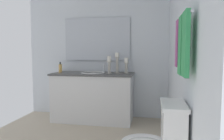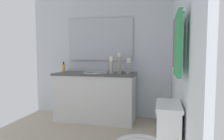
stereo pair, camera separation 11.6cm
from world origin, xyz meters
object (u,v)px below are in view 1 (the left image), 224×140
(vanity_cabinet, at_px, (93,97))
(candle_holder_mid, at_px, (109,64))
(towel_center, at_px, (181,46))
(towel_near_corner, at_px, (186,44))
(sink_basin, at_px, (93,75))
(towel_near_vanity, at_px, (178,44))
(mirror, at_px, (97,39))
(candle_holder_tall, at_px, (126,65))
(towel_bar, at_px, (184,19))
(candle_holder_short, at_px, (117,62))
(soap_bottle, at_px, (60,68))

(vanity_cabinet, distance_m, candle_holder_mid, 0.62)
(vanity_cabinet, height_order, towel_center, towel_center)
(towel_near_corner, bearing_deg, vanity_cabinet, -147.71)
(candle_holder_mid, xyz_separation_m, towel_near_corner, (1.81, 0.89, 0.25))
(sink_basin, relative_size, towel_near_vanity, 0.99)
(sink_basin, xyz_separation_m, towel_near_corner, (1.87, 1.18, 0.44))
(vanity_cabinet, xyz_separation_m, candle_holder_mid, (0.05, 0.29, 0.55))
(towel_near_vanity, xyz_separation_m, towel_center, (0.21, 0.00, -0.02))
(mirror, bearing_deg, sink_basin, 0.20)
(sink_basin, distance_m, candle_holder_tall, 0.58)
(vanity_cabinet, height_order, candle_holder_mid, candle_holder_mid)
(candle_holder_tall, height_order, candle_holder_mid, candle_holder_mid)
(towel_bar, bearing_deg, towel_near_corner, -4.79)
(sink_basin, xyz_separation_m, candle_holder_short, (-0.02, 0.40, 0.22))
(vanity_cabinet, distance_m, towel_center, 2.18)
(candle_holder_short, distance_m, towel_near_corner, 2.06)
(sink_basin, bearing_deg, towel_bar, 35.91)
(vanity_cabinet, xyz_separation_m, towel_near_corner, (1.87, 1.18, 0.80))
(mirror, relative_size, towel_near_corner, 2.62)
(candle_holder_short, relative_size, soap_bottle, 1.87)
(vanity_cabinet, bearing_deg, candle_holder_short, 93.35)
(soap_bottle, bearing_deg, towel_center, 46.84)
(sink_basin, distance_m, towel_near_vanity, 1.92)
(candle_holder_tall, bearing_deg, towel_center, 20.31)
(candle_holder_mid, bearing_deg, towel_center, 29.17)
(sink_basin, relative_size, candle_holder_mid, 1.42)
(sink_basin, xyz_separation_m, candle_holder_tall, (-0.04, 0.55, 0.17))
(candle_holder_mid, relative_size, towel_bar, 0.44)
(towel_near_corner, bearing_deg, candle_holder_short, -157.72)
(vanity_cabinet, distance_m, candle_holder_short, 0.71)
(towel_bar, xyz_separation_m, towel_center, (0.00, -0.02, -0.21))
(candle_holder_short, height_order, candle_holder_mid, candle_holder_short)
(soap_bottle, distance_m, towel_center, 2.42)
(candle_holder_mid, height_order, soap_bottle, candle_holder_mid)
(towel_bar, bearing_deg, towel_center, -90.00)
(vanity_cabinet, bearing_deg, sink_basin, 90.00)
(candle_holder_mid, bearing_deg, candle_holder_short, 123.11)
(candle_holder_tall, bearing_deg, sink_basin, -85.42)
(sink_basin, distance_m, towel_center, 2.08)
(candle_holder_short, relative_size, towel_near_vanity, 0.83)
(vanity_cabinet, distance_m, mirror, 1.01)
(mirror, height_order, soap_bottle, mirror)
(candle_holder_mid, xyz_separation_m, soap_bottle, (-0.04, -0.86, -0.08))
(candle_holder_mid, relative_size, soap_bottle, 1.58)
(mirror, relative_size, towel_center, 2.58)
(vanity_cabinet, bearing_deg, candle_holder_tall, 94.57)
(vanity_cabinet, xyz_separation_m, mirror, (-0.28, 0.00, 0.97))
(towel_bar, bearing_deg, sink_basin, -144.09)
(vanity_cabinet, bearing_deg, soap_bottle, -88.90)
(candle_holder_tall, height_order, towel_bar, towel_bar)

